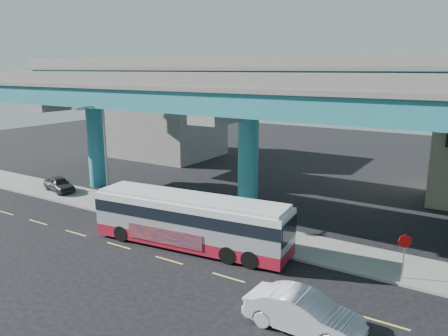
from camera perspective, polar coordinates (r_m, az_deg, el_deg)
The scene contains 10 objects.
ground at distance 26.03m, azimuth -6.76°, elevation -11.65°, with size 120.00×120.00×0.00m, color black.
sidewalk at distance 30.13m, azimuth -0.17°, elevation -7.90°, with size 70.00×4.00×0.15m, color gray.
lane_markings at distance 25.82m, azimuth -7.19°, elevation -11.86°, with size 58.00×0.12×0.01m.
viaduct at distance 31.32m, azimuth 3.38°, elevation 9.88°, with size 52.00×12.40×11.70m.
building_concrete at distance 55.29m, azimuth -7.58°, elevation 6.27°, with size 12.00×10.00×9.00m, color gray.
transit_bus at distance 26.90m, azimuth -4.39°, elevation -6.69°, with size 12.80×3.97×3.23m.
sedan at distance 19.47m, azimuth 10.32°, elevation -18.08°, with size 5.04×1.86×1.65m, color silver.
parked_car at distance 41.20m, azimuth -20.73°, elevation -1.97°, with size 4.05×2.37×1.29m, color #2E2E33.
street_lamp at distance 33.08m, azimuth -15.99°, elevation 3.14°, with size 0.50×2.65×8.21m.
stop_sign at distance 24.43m, azimuth 22.50°, elevation -9.53°, with size 0.62×0.42×2.40m.
Camera 1 is at (15.00, -18.35, 10.78)m, focal length 35.00 mm.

